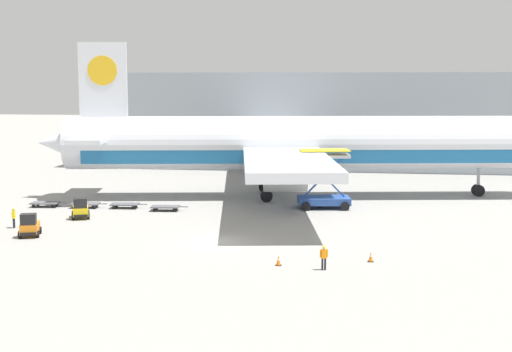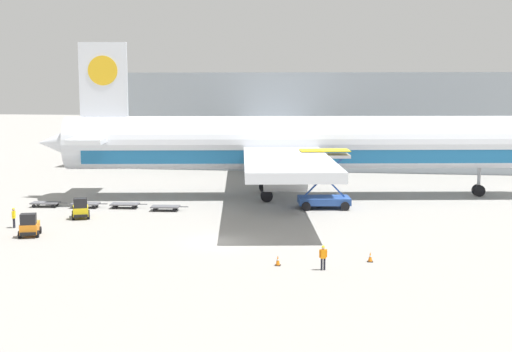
{
  "view_description": "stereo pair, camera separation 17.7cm",
  "coord_description": "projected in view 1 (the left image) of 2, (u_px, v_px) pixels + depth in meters",
  "views": [
    {
      "loc": [
        10.39,
        -55.1,
        12.95
      ],
      "look_at": [
        1.5,
        10.54,
        4.0
      ],
      "focal_mm": 50.0,
      "sensor_mm": 36.0,
      "label": 1
    },
    {
      "loc": [
        10.57,
        -55.08,
        12.95
      ],
      "look_at": [
        1.5,
        10.54,
        4.0
      ],
      "focal_mm": 50.0,
      "sensor_mm": 36.0,
      "label": 2
    }
  ],
  "objects": [
    {
      "name": "ground_crew_far",
      "position": [
        14.0,
        216.0,
        62.64
      ],
      "size": [
        0.27,
        0.57,
        1.8
      ],
      "rotation": [
        0.0,
        0.0,
        4.84
      ],
      "color": "black",
      "rests_on": "ground_plane"
    },
    {
      "name": "ground_crew_near",
      "position": [
        324.0,
        256.0,
        48.74
      ],
      "size": [
        0.54,
        0.33,
        1.73
      ],
      "rotation": [
        0.0,
        0.0,
        3.49
      ],
      "color": "black",
      "rests_on": "ground_plane"
    },
    {
      "name": "baggage_tug_mid",
      "position": [
        29.0,
        226.0,
        59.29
      ],
      "size": [
        2.24,
        2.75,
        2.0
      ],
      "rotation": [
        0.0,
        0.0,
        -1.26
      ],
      "color": "orange",
      "rests_on": "ground_plane"
    },
    {
      "name": "traffic_cone_far",
      "position": [
        278.0,
        260.0,
        50.03
      ],
      "size": [
        0.4,
        0.4,
        0.74
      ],
      "color": "black",
      "rests_on": "ground_plane"
    },
    {
      "name": "airplane_main",
      "position": [
        296.0,
        145.0,
        78.76
      ],
      "size": [
        57.77,
        48.66,
        17.0
      ],
      "rotation": [
        0.0,
        0.0,
        0.16
      ],
      "color": "silver",
      "rests_on": "ground_plane"
    },
    {
      "name": "terminal_building",
      "position": [
        394.0,
        120.0,
        107.24
      ],
      "size": [
        90.0,
        18.2,
        14.0
      ],
      "color": "#9EA8B2",
      "rests_on": "ground_plane"
    },
    {
      "name": "baggage_dolly_second",
      "position": [
        85.0,
        204.0,
        72.61
      ],
      "size": [
        3.75,
        1.73,
        0.48
      ],
      "rotation": [
        0.0,
        0.0,
        0.09
      ],
      "color": "#56565B",
      "rests_on": "ground_plane"
    },
    {
      "name": "baggage_dolly_lead",
      "position": [
        45.0,
        203.0,
        73.14
      ],
      "size": [
        3.75,
        1.73,
        0.48
      ],
      "rotation": [
        0.0,
        0.0,
        0.09
      ],
      "color": "#56565B",
      "rests_on": "ground_plane"
    },
    {
      "name": "baggage_dolly_trail",
      "position": [
        165.0,
        207.0,
        70.95
      ],
      "size": [
        3.75,
        1.73,
        0.48
      ],
      "rotation": [
        0.0,
        0.0,
        0.09
      ],
      "color": "#56565B",
      "rests_on": "ground_plane"
    },
    {
      "name": "ground_plane",
      "position": [
        220.0,
        242.0,
        57.23
      ],
      "size": [
        400.0,
        400.0,
        0.0
      ],
      "primitive_type": "plane",
      "color": "gray"
    },
    {
      "name": "scissor_lift_loader",
      "position": [
        324.0,
        186.0,
        72.24
      ],
      "size": [
        5.61,
        4.08,
        5.96
      ],
      "rotation": [
        0.0,
        0.0,
        0.16
      ],
      "color": "#284C99",
      "rests_on": "ground_plane"
    },
    {
      "name": "baggage_dolly_third",
      "position": [
        125.0,
        204.0,
        72.39
      ],
      "size": [
        3.75,
        1.73,
        0.48
      ],
      "rotation": [
        0.0,
        0.0,
        0.09
      ],
      "color": "#56565B",
      "rests_on": "ground_plane"
    },
    {
      "name": "baggage_tug_foreground",
      "position": [
        80.0,
        209.0,
        66.99
      ],
      "size": [
        2.34,
        2.78,
        2.0
      ],
      "rotation": [
        0.0,
        0.0,
        -1.19
      ],
      "color": "yellow",
      "rests_on": "ground_plane"
    },
    {
      "name": "traffic_cone_near",
      "position": [
        371.0,
        257.0,
        51.07
      ],
      "size": [
        0.4,
        0.4,
        0.73
      ],
      "color": "black",
      "rests_on": "ground_plane"
    }
  ]
}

